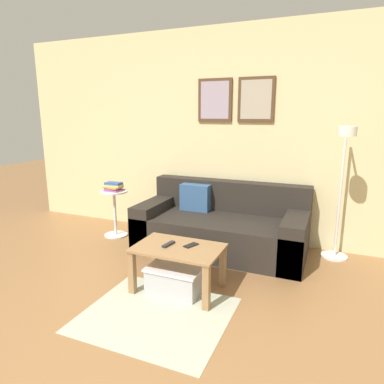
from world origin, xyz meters
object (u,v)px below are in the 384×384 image
object	(u,v)px
couch	(221,227)
cell_phone	(191,245)
storage_bin	(177,277)
floor_lamp	(342,183)
coffee_table	(178,256)
book_stack	(113,187)
remote_control	(169,244)
side_table	(115,209)

from	to	relation	value
couch	cell_phone	size ratio (longest dim) A/B	13.57
couch	storage_bin	distance (m)	1.08
floor_lamp	coffee_table	bearing A→B (deg)	-138.03
couch	book_stack	bearing A→B (deg)	-176.10
remote_control	couch	bearing A→B (deg)	91.47
storage_bin	remote_control	distance (m)	0.31
coffee_table	storage_bin	world-z (taller)	coffee_table
side_table	remote_control	size ratio (longest dim) A/B	3.96
coffee_table	storage_bin	size ratio (longest dim) A/B	1.59
coffee_table	remote_control	distance (m)	0.14
remote_control	book_stack	bearing A→B (deg)	151.87
couch	coffee_table	world-z (taller)	couch
storage_bin	floor_lamp	world-z (taller)	floor_lamp
couch	floor_lamp	xyz separation A→B (m)	(1.23, 0.10, 0.60)
coffee_table	floor_lamp	distance (m)	1.81
coffee_table	book_stack	world-z (taller)	book_stack
storage_bin	couch	bearing A→B (deg)	86.70
remote_control	side_table	bearing A→B (deg)	151.91
side_table	book_stack	bearing A→B (deg)	134.85
book_stack	cell_phone	size ratio (longest dim) A/B	1.71
floor_lamp	side_table	bearing A→B (deg)	-175.71
coffee_table	side_table	distance (m)	1.65
side_table	remote_control	bearing A→B (deg)	-37.43
remote_control	coffee_table	bearing A→B (deg)	8.84
couch	cell_phone	xyz separation A→B (m)	(0.04, -0.99, 0.14)
storage_bin	remote_control	bearing A→B (deg)	172.54
storage_bin	remote_control	world-z (taller)	remote_control
couch	floor_lamp	world-z (taller)	floor_lamp
coffee_table	side_table	xyz separation A→B (m)	(-1.34, 0.96, 0.04)
coffee_table	side_table	bearing A→B (deg)	144.53
side_table	cell_phone	bearing A→B (deg)	-31.66
couch	cell_phone	world-z (taller)	couch
floor_lamp	cell_phone	xyz separation A→B (m)	(-1.19, -1.08, -0.45)
couch	book_stack	world-z (taller)	couch
floor_lamp	side_table	distance (m)	2.68
couch	book_stack	size ratio (longest dim) A/B	7.91
remote_control	floor_lamp	bearing A→B (deg)	49.29
coffee_table	cell_phone	world-z (taller)	cell_phone
couch	storage_bin	world-z (taller)	couch
side_table	floor_lamp	bearing A→B (deg)	4.29
coffee_table	storage_bin	bearing A→B (deg)	-131.33
couch	remote_control	xyz separation A→B (m)	(-0.15, -1.06, 0.15)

